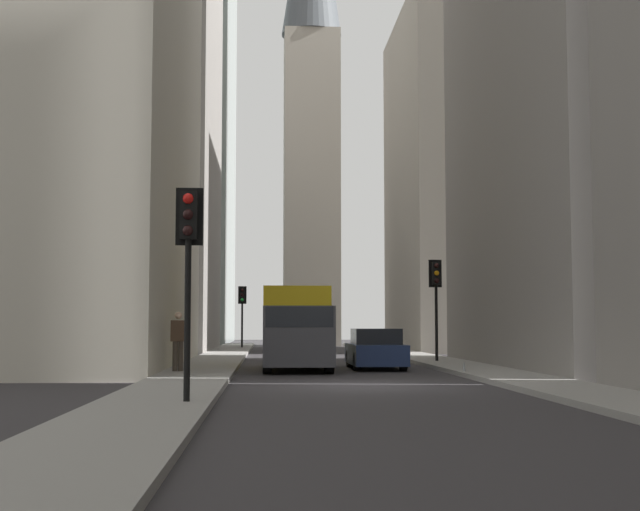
{
  "coord_description": "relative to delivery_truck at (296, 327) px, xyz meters",
  "views": [
    {
      "loc": [
        -22.33,
        2.37,
        1.56
      ],
      "look_at": [
        18.54,
        -0.07,
        4.8
      ],
      "focal_mm": 48.99,
      "sensor_mm": 36.0,
      "label": 1
    }
  ],
  "objects": [
    {
      "name": "discarded_bottle",
      "position": [
        -3.76,
        -4.99,
        -1.21
      ],
      "size": [
        0.07,
        0.07,
        0.27
      ],
      "color": "#999EA3",
      "rests_on": "sidewalk_left"
    },
    {
      "name": "church_spire",
      "position": [
        34.21,
        -2.21,
        18.7
      ],
      "size": [
        4.51,
        4.51,
        38.53
      ],
      "color": "gray",
      "rests_on": "ground_plane"
    },
    {
      "name": "glass_tower_distant",
      "position": [
        45.33,
        11.2,
        26.42
      ],
      "size": [
        19.5,
        14.0,
        55.77
      ],
      "primitive_type": "cube",
      "color": "#ADBCB7",
      "rests_on": "ground_plane"
    },
    {
      "name": "delivery_truck",
      "position": [
        0.0,
        0.0,
        0.0
      ],
      "size": [
        6.46,
        2.25,
        2.84
      ],
      "color": "yellow",
      "rests_on": "ground_plane"
    },
    {
      "name": "pedestrian",
      "position": [
        -3.09,
        3.71,
        -0.33
      ],
      "size": [
        0.26,
        0.44,
        1.81
      ],
      "color": "#473D33",
      "rests_on": "sidewalk_right"
    },
    {
      "name": "building_left_far",
      "position": [
        22.2,
        -12.0,
        8.84
      ],
      "size": [
        14.01,
        10.0,
        20.6
      ],
      "color": "gray",
      "rests_on": "ground_plane"
    },
    {
      "name": "traffic_light_far_junction",
      "position": [
        24.55,
        2.58,
        1.48
      ],
      "size": [
        0.43,
        0.52,
        3.81
      ],
      "color": "black",
      "rests_on": "sidewalk_right"
    },
    {
      "name": "sedan_navy",
      "position": [
        0.47,
        -2.8,
        -0.8
      ],
      "size": [
        4.3,
        1.78,
        1.42
      ],
      "color": "navy",
      "rests_on": "ground_plane"
    },
    {
      "name": "sidewalk_left",
      "position": [
        -7.77,
        -5.9,
        -1.39
      ],
      "size": [
        90.0,
        2.2,
        0.14
      ],
      "primitive_type": "cube",
      "color": "gray",
      "rests_on": "ground_plane"
    },
    {
      "name": "traffic_light_midblock",
      "position": [
        4.02,
        -5.67,
        1.61
      ],
      "size": [
        0.43,
        0.52,
        3.99
      ],
      "color": "black",
      "rests_on": "sidewalk_left"
    },
    {
      "name": "building_right_far",
      "position": [
        21.41,
        9.2,
        14.89
      ],
      "size": [
        15.62,
        10.5,
        32.68
      ],
      "color": "gray",
      "rests_on": "ground_plane"
    },
    {
      "name": "ground_plane",
      "position": [
        -7.77,
        -1.4,
        -1.46
      ],
      "size": [
        135.0,
        135.0,
        0.0
      ],
      "primitive_type": "plane",
      "color": "#302D30"
    },
    {
      "name": "traffic_light_foreground",
      "position": [
        -13.7,
        2.47,
        1.63
      ],
      "size": [
        0.43,
        0.52,
        4.01
      ],
      "color": "black",
      "rests_on": "sidewalk_right"
    },
    {
      "name": "sidewalk_right",
      "position": [
        -7.77,
        3.1,
        -1.39
      ],
      "size": [
        90.0,
        2.2,
        0.14
      ],
      "primitive_type": "cube",
      "color": "gray",
      "rests_on": "ground_plane"
    }
  ]
}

